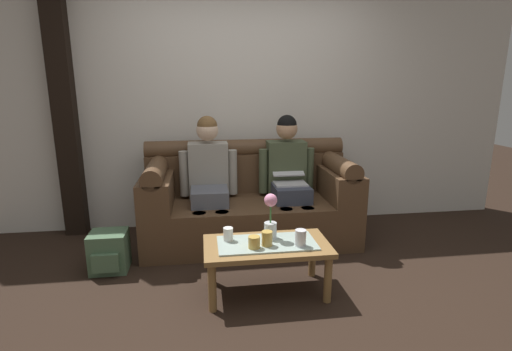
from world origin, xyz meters
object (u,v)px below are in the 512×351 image
Objects in this scene: cup_near_left at (301,238)px; cup_near_right at (228,234)px; backpack_left at (109,252)px; coffee_table at (267,250)px; cup_far_center at (267,238)px; person_left at (209,176)px; person_right at (288,173)px; couch at (249,202)px; flower_vase at (271,217)px; cup_far_left at (254,242)px.

cup_near_left is 0.53m from cup_near_right.
cup_near_right is at bearing -24.94° from backpack_left.
cup_far_center is (-0.01, -0.05, 0.12)m from coffee_table.
person_left is at bearing 109.17° from cup_far_center.
person_left is at bearing 179.96° from person_right.
coffee_table is 0.27m from cup_near_left.
person_left is 10.23× the size of cup_near_left.
flower_vase is at bearing -87.70° from couch.
cup_near_right reaches higher than cup_far_left.
couch is 19.02× the size of cup_far_center.
cup_far_center is at bearing -109.93° from person_right.
cup_near_left is at bearing -41.54° from flower_vase.
flower_vase is 0.27m from cup_near_left.
person_right is at bearing -0.36° from couch.
cup_near_right is 1.14× the size of cup_far_left.
cup_near_left is at bearing -22.45° from coffee_table.
coffee_table is at bearing -22.81° from backpack_left.
cup_far_center is at bearing -25.04° from backpack_left.
flower_vase is at bearing -19.34° from backpack_left.
backpack_left is (-1.23, 0.57, -0.29)m from cup_far_center.
flower_vase reaches higher than backpack_left.
cup_far_left is 1.31m from backpack_left.
flower_vase is (0.04, -0.97, 0.19)m from couch.
person_right is at bearing 66.31° from cup_far_left.
person_left is at bearing 31.75° from backpack_left.
cup_far_left is at bearing -141.47° from coffee_table.
backpack_left is (-0.84, -0.52, -0.50)m from person_left.
couch reaches higher than cup_far_center.
cup_far_left is at bearing 178.21° from cup_near_left.
cup_far_center is at bearing -90.42° from couch.
cup_far_center is 1.23× the size of cup_far_left.
flower_vase is 3.51× the size of cup_near_right.
cup_near_left reaches higher than cup_far_center.
couch is at bearing 23.04° from backpack_left.
cup_near_left is (0.19, -0.17, -0.11)m from flower_vase.
cup_far_left is 0.26× the size of backpack_left.
cup_near_right reaches higher than backpack_left.
cup_far_center is 0.32× the size of backpack_left.
cup_near_right is (-0.66, -0.97, -0.21)m from person_right.
couch is 6.09× the size of backpack_left.
flower_vase reaches higher than cup_near_right.
cup_far_left is (-0.10, -1.13, 0.06)m from couch.
cup_far_left is (-0.49, -1.12, -0.22)m from person_right.
cup_far_left reaches higher than backpack_left.
cup_near_right is at bearing 161.62° from cup_near_left.
cup_near_left is at bearing -1.79° from cup_far_left.
cup_far_center reaches higher than cup_near_right.
cup_near_left is 0.24m from cup_far_center.
couch is at bearing 0.28° from person_left.
person_left is at bearing 110.47° from coffee_table.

